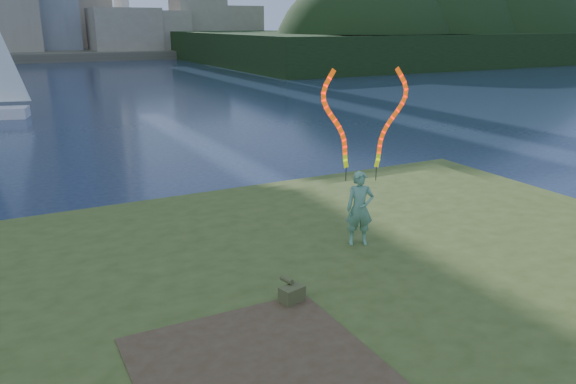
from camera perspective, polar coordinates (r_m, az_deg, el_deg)
ground at (r=11.82m, az=0.12°, el=-9.82°), size 320.00×320.00×0.00m
grassy_knoll at (r=9.92m, az=6.42°, el=-13.29°), size 20.00×18.00×0.80m
dirt_patch at (r=8.09m, az=-3.39°, el=-16.94°), size 3.20×3.00×0.02m
far_shore at (r=104.59m, az=-25.34°, el=12.71°), size 320.00×40.00×1.20m
wooded_hill at (r=94.79m, az=15.94°, el=13.11°), size 78.00×50.00×63.00m
woman_with_ribbons at (r=11.64m, az=7.41°, el=1.35°), size 1.87×0.83×3.97m
canvas_bag at (r=9.54m, az=0.36°, el=-10.26°), size 0.45×0.50×0.38m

